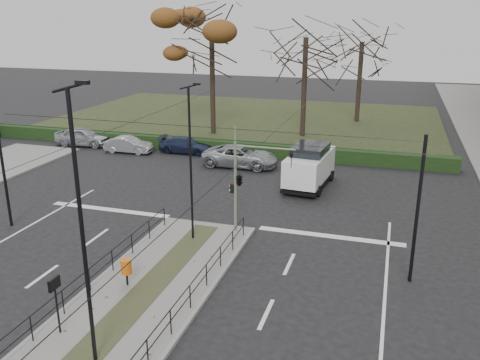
% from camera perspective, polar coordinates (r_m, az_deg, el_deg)
% --- Properties ---
extents(ground, '(140.00, 140.00, 0.00)m').
position_cam_1_polar(ground, '(21.71, -8.00, -9.98)').
color(ground, black).
rests_on(ground, ground).
extents(median_island, '(4.40, 15.00, 0.14)m').
position_cam_1_polar(median_island, '(19.74, -11.11, -12.98)').
color(median_island, slate).
rests_on(median_island, ground).
extents(park, '(38.00, 26.00, 0.10)m').
position_cam_1_polar(park, '(52.31, 0.75, 6.89)').
color(park, black).
rests_on(park, ground).
extents(hedge, '(38.00, 1.00, 1.00)m').
position_cam_1_polar(hedge, '(39.83, -4.69, 3.95)').
color(hedge, black).
rests_on(hedge, ground).
extents(median_railing, '(4.14, 13.24, 0.92)m').
position_cam_1_polar(median_railing, '(19.22, -11.42, -10.80)').
color(median_railing, black).
rests_on(median_railing, median_island).
extents(catenary, '(20.00, 34.00, 6.00)m').
position_cam_1_polar(catenary, '(21.73, -6.60, -0.08)').
color(catenary, black).
rests_on(catenary, ground).
extents(traffic_light, '(3.13, 1.80, 4.60)m').
position_cam_1_polar(traffic_light, '(23.90, 0.09, 0.21)').
color(traffic_light, slate).
rests_on(traffic_light, median_island).
extents(litter_bin, '(0.42, 0.42, 1.07)m').
position_cam_1_polar(litter_bin, '(20.27, -12.66, -9.51)').
color(litter_bin, black).
rests_on(litter_bin, median_island).
extents(info_panel, '(0.11, 0.53, 2.02)m').
position_cam_1_polar(info_panel, '(17.70, -20.07, -11.52)').
color(info_panel, black).
rests_on(info_panel, median_island).
extents(streetlamp_median_near, '(0.70, 0.14, 8.43)m').
position_cam_1_polar(streetlamp_median_near, '(14.84, -17.25, -5.41)').
color(streetlamp_median_near, black).
rests_on(streetlamp_median_near, median_island).
extents(streetlamp_median_far, '(0.61, 0.12, 7.25)m').
position_cam_1_polar(streetlamp_median_far, '(22.86, -5.53, 1.93)').
color(streetlamp_median_far, black).
rests_on(streetlamp_median_far, median_island).
extents(parked_car_first, '(4.64, 2.24, 1.53)m').
position_cam_1_polar(parked_car_first, '(43.26, -17.25, 4.68)').
color(parked_car_first, '#97999E').
rests_on(parked_car_first, ground).
extents(parked_car_second, '(3.79, 1.48, 1.23)m').
position_cam_1_polar(parked_car_second, '(40.17, -12.41, 3.88)').
color(parked_car_second, '#97999E').
rests_on(parked_car_second, ground).
extents(parked_car_third, '(4.27, 1.74, 1.24)m').
position_cam_1_polar(parked_car_third, '(39.38, -6.05, 3.93)').
color(parked_car_third, '#1B243F').
rests_on(parked_car_third, ground).
extents(parked_car_fourth, '(5.31, 2.47, 1.47)m').
position_cam_1_polar(parked_car_fourth, '(35.56, 0.06, 2.69)').
color(parked_car_fourth, '#97999E').
rests_on(parked_car_fourth, ground).
extents(white_van, '(2.65, 5.21, 2.63)m').
position_cam_1_polar(white_van, '(31.48, 7.81, 1.67)').
color(white_van, white).
rests_on(white_van, ground).
extents(rust_tree, '(8.77, 8.77, 12.14)m').
position_cam_1_polar(rust_tree, '(44.56, -3.22, 16.93)').
color(rust_tree, black).
rests_on(rust_tree, park).
extents(bare_tree_center, '(7.16, 7.16, 10.15)m').
position_cam_1_polar(bare_tree_center, '(51.27, 13.51, 14.22)').
color(bare_tree_center, black).
rests_on(bare_tree_center, park).
extents(bare_tree_near, '(7.60, 7.60, 11.04)m').
position_cam_1_polar(bare_tree_near, '(44.00, 7.40, 14.83)').
color(bare_tree_near, black).
rests_on(bare_tree_near, park).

